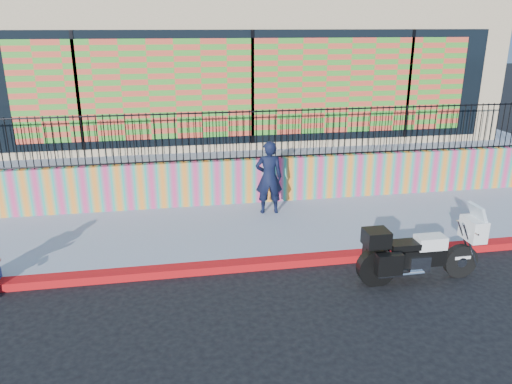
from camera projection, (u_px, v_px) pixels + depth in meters
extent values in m
plane|color=black|center=(289.00, 265.00, 9.56)|extent=(90.00, 90.00, 0.00)
cube|color=#B30C0E|center=(289.00, 261.00, 9.53)|extent=(16.00, 0.30, 0.15)
cube|color=#8C92A9|center=(271.00, 228.00, 11.07)|extent=(16.00, 3.00, 0.15)
cube|color=#D63874|center=(259.00, 180.00, 12.36)|extent=(16.00, 0.20, 1.10)
cube|color=#8C92A9|center=(232.00, 139.00, 17.14)|extent=(16.00, 10.00, 1.25)
cube|color=tan|center=(231.00, 60.00, 16.11)|extent=(14.00, 8.00, 4.00)
cube|color=black|center=(252.00, 88.00, 12.49)|extent=(12.60, 0.04, 2.80)
cube|color=#E34C32|center=(253.00, 88.00, 12.46)|extent=(11.48, 0.02, 2.40)
cylinder|color=black|center=(460.00, 261.00, 9.02)|extent=(0.62, 0.13, 0.62)
cylinder|color=black|center=(376.00, 268.00, 8.76)|extent=(0.62, 0.13, 0.62)
cube|color=black|center=(420.00, 256.00, 8.84)|extent=(0.90, 0.26, 0.32)
cube|color=silver|center=(417.00, 261.00, 8.86)|extent=(0.38, 0.32, 0.28)
cube|color=white|center=(430.00, 242.00, 8.78)|extent=(0.52, 0.30, 0.23)
cube|color=black|center=(404.00, 245.00, 8.70)|extent=(0.52, 0.32, 0.11)
cube|color=white|center=(473.00, 229.00, 8.85)|extent=(0.28, 0.49, 0.40)
cube|color=silver|center=(478.00, 213.00, 8.76)|extent=(0.17, 0.44, 0.32)
cube|color=black|center=(376.00, 238.00, 8.56)|extent=(0.42, 0.40, 0.28)
cube|color=black|center=(389.00, 264.00, 8.44)|extent=(0.45, 0.17, 0.38)
cube|color=black|center=(376.00, 250.00, 8.97)|extent=(0.45, 0.17, 0.38)
cube|color=white|center=(461.00, 256.00, 8.99)|extent=(0.30, 0.15, 0.06)
imported|color=black|center=(269.00, 177.00, 11.52)|extent=(0.66, 0.46, 1.72)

